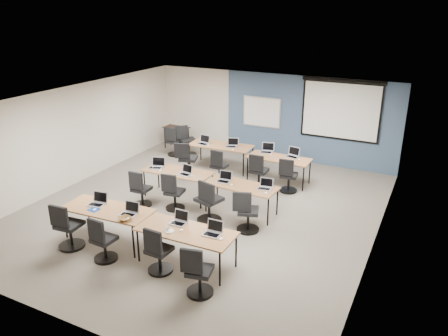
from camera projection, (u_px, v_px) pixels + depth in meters
The scene contains 58 objects.
floor at pixel (203, 209), 10.70m from camera, with size 8.00×9.00×0.02m, color #6B6354.
ceiling at pixel (201, 100), 9.74m from camera, with size 8.00×9.00×0.02m, color white.
wall_back at pixel (271, 116), 13.98m from camera, with size 8.00×0.04×2.70m, color beige.
wall_front at pixel (53, 247), 6.46m from camera, with size 8.00×0.04×2.70m, color beige.
wall_left at pixel (74, 135), 11.90m from camera, with size 0.04×9.00×2.70m, color beige.
wall_right at pixel (380, 188), 8.53m from camera, with size 0.04×9.00×2.70m, color beige.
blue_accent_panel at pixel (309, 120), 13.42m from camera, with size 5.50×0.04×2.70m, color #3D5977.
whiteboard at pixel (262, 112), 14.00m from camera, with size 1.28×0.03×0.98m.
projector_screen at pixel (341, 107), 12.78m from camera, with size 2.40×0.10×1.82m.
training_table_front_left at pixel (108, 211), 9.08m from camera, with size 1.93×0.80×0.73m.
training_table_front_right at pixel (186, 233), 8.21m from camera, with size 1.90×0.79×0.73m.
training_table_mid_left at pixel (178, 173), 11.11m from camera, with size 1.79×0.74×0.73m.
training_table_mid_right at pixel (241, 187), 10.26m from camera, with size 1.72×0.72×0.73m.
training_table_back_left at pixel (221, 146), 13.15m from camera, with size 1.92×0.80×0.73m.
training_table_back_right at pixel (279, 159), 12.07m from camera, with size 1.74×0.73×0.73m.
laptop_0 at pixel (98, 202), 9.24m from camera, with size 0.34×0.29×0.26m.
mouse_0 at pixel (95, 210), 9.00m from camera, with size 0.06×0.10×0.03m, color white.
task_chair_0 at pixel (68, 230), 8.86m from camera, with size 0.53×0.53×1.01m.
laptop_1 at pixel (130, 211), 8.81m from camera, with size 0.32×0.27×0.25m.
mouse_1 at pixel (128, 218), 8.63m from camera, with size 0.06×0.09×0.03m, color white.
task_chair_1 at pixel (103, 243), 8.42m from camera, with size 0.46×0.46×0.95m.
laptop_2 at pixel (179, 220), 8.46m from camera, with size 0.31×0.27×0.24m.
mouse_2 at pixel (181, 230), 8.18m from camera, with size 0.06×0.09×0.03m, color white.
task_chair_2 at pixel (158, 254), 8.05m from camera, with size 0.47×0.47×0.96m.
laptop_3 at pixel (213, 231), 8.05m from camera, with size 0.33×0.28×0.25m.
mouse_3 at pixel (221, 239), 7.88m from camera, with size 0.06×0.10×0.03m, color white.
task_chair_3 at pixel (198, 275), 7.42m from camera, with size 0.48×0.48×0.96m.
laptop_4 at pixel (157, 165), 11.30m from camera, with size 0.35×0.30×0.27m.
mouse_4 at pixel (161, 171), 11.08m from camera, with size 0.06×0.10×0.04m, color white.
task_chair_4 at pixel (140, 192), 10.72m from camera, with size 0.46×0.46×0.95m.
laptop_5 at pixel (186, 172), 10.86m from camera, with size 0.31×0.26×0.24m.
mouse_5 at pixel (192, 176), 10.76m from camera, with size 0.05×0.09×0.03m, color white.
task_chair_5 at pixel (173, 195), 10.54m from camera, with size 0.47×0.47×0.96m.
laptop_6 at pixel (224, 179), 10.44m from camera, with size 0.32×0.27×0.24m.
mouse_6 at pixel (231, 185), 10.23m from camera, with size 0.06×0.09×0.03m, color white.
task_chair_6 at pixel (209, 205), 9.91m from camera, with size 0.59×0.58×1.05m.
laptop_7 at pixel (265, 186), 10.03m from camera, with size 0.31×0.26×0.24m.
mouse_7 at pixel (266, 193), 9.78m from camera, with size 0.06×0.10×0.04m, color white.
task_chair_7 at pixel (247, 215), 9.52m from camera, with size 0.52×0.50×0.98m.
laptop_8 at pixel (203, 142), 13.22m from camera, with size 0.34×0.29×0.26m.
mouse_8 at pixel (208, 145), 13.07m from camera, with size 0.06×0.09×0.03m, color white.
task_chair_8 at pixel (187, 162), 12.61m from camera, with size 0.56×0.55×1.02m.
laptop_9 at pixel (232, 145), 12.96m from camera, with size 0.33×0.28×0.25m.
mouse_9 at pixel (233, 150), 12.65m from camera, with size 0.06×0.10×0.03m, color white.
task_chair_9 at pixel (219, 168), 12.23m from camera, with size 0.46×0.46×0.95m.
laptop_10 at pixel (267, 150), 12.48m from camera, with size 0.35×0.30×0.27m.
mouse_10 at pixel (271, 155), 12.27m from camera, with size 0.06×0.10×0.03m, color white.
task_chair_10 at pixel (258, 174), 11.80m from camera, with size 0.50×0.50×0.98m.
laptop_11 at pixel (293, 155), 12.11m from camera, with size 0.35×0.30×0.26m.
mouse_11 at pixel (299, 159), 11.90m from camera, with size 0.06×0.10×0.03m, color white.
task_chair_11 at pixel (288, 178), 11.54m from camera, with size 0.47×0.47×0.96m.
blue_mousepad at pixel (94, 210), 9.01m from camera, with size 0.22×0.19×0.01m, color navy.
snack_bowl at pixel (125, 218), 8.58m from camera, with size 0.27×0.27×0.07m, color olive.
snack_plate at pixel (169, 231), 8.16m from camera, with size 0.17×0.17×0.01m, color white.
coffee_cup at pixel (168, 229), 8.15m from camera, with size 0.07×0.07×0.06m, color white.
utility_table at pixel (176, 130), 14.99m from camera, with size 0.86×0.48×0.75m.
spare_chair_a at pixel (186, 143), 14.33m from camera, with size 0.66×0.55×1.02m.
spare_chair_b at pixel (174, 144), 14.33m from camera, with size 0.50×0.50×0.98m.
Camera 1 is at (4.80, -8.38, 4.73)m, focal length 35.00 mm.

